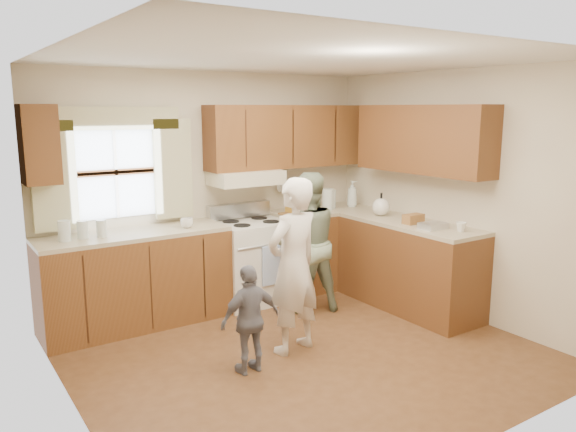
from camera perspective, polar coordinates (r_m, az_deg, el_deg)
room at (r=4.70m, az=1.70°, el=0.31°), size 3.80×3.80×3.80m
kitchen_fixtures at (r=5.99m, az=0.49°, el=-1.40°), size 3.80×2.25×2.15m
stove at (r=6.22m, az=-3.78°, el=-4.51°), size 0.76×0.67×1.07m
woman_left at (r=4.87m, az=0.54°, el=-5.11°), size 0.63×0.48×1.55m
woman_right at (r=5.85m, az=1.91°, el=-2.74°), size 0.81×0.69×1.47m
child at (r=4.58m, az=-3.85°, el=-10.42°), size 0.53×0.23×0.90m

